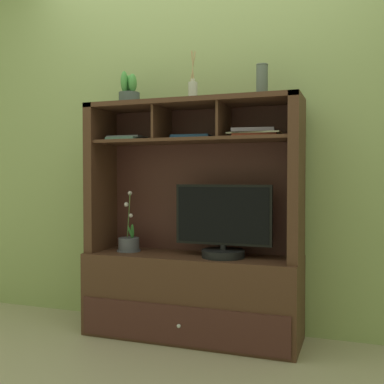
% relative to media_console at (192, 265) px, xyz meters
% --- Properties ---
extents(floor_plane, '(6.00, 6.00, 0.02)m').
position_rel_media_console_xyz_m(floor_plane, '(0.00, -0.01, -0.46)').
color(floor_plane, tan).
rests_on(floor_plane, ground).
extents(back_wall, '(6.00, 0.02, 2.80)m').
position_rel_media_console_xyz_m(back_wall, '(0.00, 0.23, 0.95)').
color(back_wall, '#91A366').
rests_on(back_wall, ground).
extents(media_console, '(1.34, 0.45, 1.47)m').
position_rel_media_console_xyz_m(media_console, '(0.00, 0.00, 0.00)').
color(media_console, '#462A1D').
rests_on(media_console, ground).
extents(tv_monitor, '(0.59, 0.26, 0.44)m').
position_rel_media_console_xyz_m(tv_monitor, '(0.21, -0.04, 0.25)').
color(tv_monitor, black).
rests_on(tv_monitor, media_console).
extents(potted_orchid, '(0.16, 0.16, 0.39)m').
position_rel_media_console_xyz_m(potted_orchid, '(-0.43, -0.02, 0.12)').
color(potted_orchid, '#4A4A59').
rests_on(potted_orchid, media_console).
extents(magazine_stack_left, '(0.23, 0.22, 0.03)m').
position_rel_media_console_xyz_m(magazine_stack_left, '(-0.44, -0.03, 0.80)').
color(magazine_stack_left, slate).
rests_on(magazine_stack_left, media_console).
extents(magazine_stack_centre, '(0.31, 0.22, 0.05)m').
position_rel_media_console_xyz_m(magazine_stack_centre, '(0.39, -0.02, 0.81)').
color(magazine_stack_centre, '#9E3C2C').
rests_on(magazine_stack_centre, media_console).
extents(magazine_stack_right, '(0.27, 0.23, 0.03)m').
position_rel_media_console_xyz_m(magazine_stack_right, '(-0.01, 0.03, 0.80)').
color(magazine_stack_right, '#2E5582').
rests_on(magazine_stack_right, media_console).
extents(diffuser_bottle, '(0.06, 0.06, 0.31)m').
position_rel_media_console_xyz_m(diffuser_bottle, '(-0.00, 0.01, 1.09)').
color(diffuser_bottle, '#BBBBB0').
rests_on(diffuser_bottle, media_console).
extents(potted_succulent, '(0.16, 0.16, 0.21)m').
position_rel_media_console_xyz_m(potted_succulent, '(-0.44, -0.00, 1.10)').
color(potted_succulent, '#424E4D').
rests_on(potted_succulent, media_console).
extents(ceramic_vase, '(0.07, 0.07, 0.19)m').
position_rel_media_console_xyz_m(ceramic_vase, '(0.44, -0.01, 1.12)').
color(ceramic_vase, '#515B54').
rests_on(ceramic_vase, media_console).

